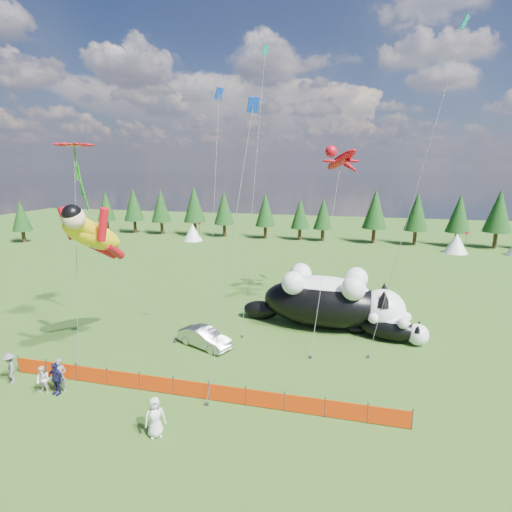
% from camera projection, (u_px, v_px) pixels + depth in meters
% --- Properties ---
extents(ground, '(160.00, 160.00, 0.00)m').
position_uv_depth(ground, '(211.00, 370.00, 23.99)').
color(ground, '#0F3409').
rests_on(ground, ground).
extents(safety_fence, '(22.06, 0.06, 1.10)m').
position_uv_depth(safety_fence, '(191.00, 389.00, 21.04)').
color(safety_fence, '#262626').
rests_on(safety_fence, ground).
extents(tree_line, '(90.00, 4.00, 8.00)m').
position_uv_depth(tree_line, '(306.00, 216.00, 65.72)').
color(tree_line, black).
rests_on(tree_line, ground).
extents(festival_tents, '(50.00, 3.20, 2.80)m').
position_uv_depth(festival_tents, '(375.00, 240.00, 58.95)').
color(festival_tents, white).
rests_on(festival_tents, ground).
extents(cat_large, '(12.40, 4.96, 4.48)m').
position_uv_depth(cat_large, '(330.00, 300.00, 30.10)').
color(cat_large, black).
rests_on(cat_large, ground).
extents(cat_small, '(5.51, 2.88, 2.01)m').
position_uv_depth(cat_small, '(392.00, 327.00, 28.00)').
color(cat_small, black).
rests_on(cat_small, ground).
extents(car, '(4.16, 2.81, 1.30)m').
position_uv_depth(car, '(205.00, 338.00, 27.01)').
color(car, '#B0B0B5').
rests_on(car, ground).
extents(spectator_a, '(0.79, 0.60, 1.96)m').
position_uv_depth(spectator_a, '(60.00, 376.00, 21.42)').
color(spectator_a, slate).
rests_on(spectator_a, ground).
extents(spectator_b, '(0.77, 0.46, 1.57)m').
position_uv_depth(spectator_b, '(43.00, 380.00, 21.36)').
color(spectator_b, silver).
rests_on(spectator_b, ground).
extents(spectator_c, '(1.11, 0.65, 1.80)m').
position_uv_depth(spectator_c, '(56.00, 379.00, 21.30)').
color(spectator_c, '#16163D').
rests_on(spectator_c, ground).
extents(spectator_d, '(1.26, 1.19, 1.77)m').
position_uv_depth(spectator_d, '(10.00, 368.00, 22.44)').
color(spectator_d, slate).
rests_on(spectator_d, ground).
extents(spectator_e, '(1.12, 1.03, 1.92)m').
position_uv_depth(spectator_e, '(155.00, 417.00, 17.92)').
color(spectator_e, silver).
rests_on(spectator_e, ground).
extents(superhero_kite, '(6.37, 6.01, 10.82)m').
position_uv_depth(superhero_kite, '(93.00, 235.00, 24.01)').
color(superhero_kite, yellow).
rests_on(superhero_kite, ground).
extents(gecko_kite, '(5.65, 12.75, 15.58)m').
position_uv_depth(gecko_kite, '(341.00, 160.00, 31.49)').
color(gecko_kite, '#B70915').
rests_on(gecko_kite, ground).
extents(flower_kite, '(3.79, 5.96, 14.08)m').
position_uv_depth(flower_kite, '(74.00, 147.00, 26.02)').
color(flower_kite, '#B70915').
rests_on(flower_kite, ground).
extents(diamond_kite_a, '(0.58, 4.13, 17.41)m').
position_uv_depth(diamond_kite_a, '(218.00, 107.00, 25.95)').
color(diamond_kite_a, '#0D39CB').
rests_on(diamond_kite_a, ground).
extents(diamond_kite_b, '(4.87, 4.70, 21.52)m').
position_uv_depth(diamond_kite_b, '(459.00, 41.00, 23.97)').
color(diamond_kite_b, '#0C9784').
rests_on(diamond_kite_b, ground).
extents(diamond_kite_c, '(2.18, 3.83, 15.84)m').
position_uv_depth(diamond_kite_c, '(251.00, 119.00, 20.01)').
color(diamond_kite_c, '#0D39CB').
rests_on(diamond_kite_c, ground).
extents(diamond_kite_d, '(0.70, 6.17, 21.28)m').
position_uv_depth(diamond_kite_d, '(263.00, 71.00, 29.35)').
color(diamond_kite_d, '#0C9784').
rests_on(diamond_kite_d, ground).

